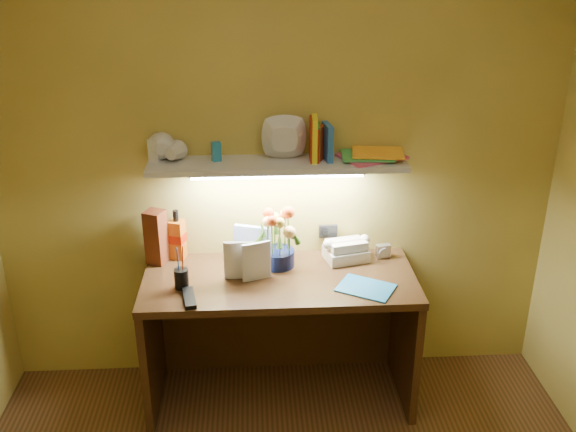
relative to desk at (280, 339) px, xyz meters
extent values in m
cube|color=#341C0E|center=(0.00, 0.00, 0.00)|extent=(1.40, 0.60, 0.75)
cube|color=#B8B8BD|center=(0.57, 0.19, 0.41)|extent=(0.08, 0.05, 0.08)
cube|color=#5E2611|center=(-0.64, 0.21, 0.52)|extent=(0.12, 0.12, 0.30)
cylinder|color=black|center=(-0.49, -0.08, 0.46)|extent=(0.08, 0.08, 0.17)
cube|color=black|center=(-0.44, -0.20, 0.39)|extent=(0.08, 0.19, 0.02)
cube|color=teal|center=(0.42, -0.14, 0.38)|extent=(0.32, 0.30, 0.01)
imported|color=beige|center=(-0.28, 0.00, 0.48)|extent=(0.16, 0.03, 0.21)
imported|color=silver|center=(-0.19, -0.04, 0.48)|extent=(0.15, 0.06, 0.21)
cube|color=silver|center=(0.00, 0.18, 0.93)|extent=(1.30, 0.25, 0.03)
imported|color=silver|center=(-0.57, 0.19, 0.99)|extent=(0.16, 0.16, 0.11)
imported|color=silver|center=(-0.53, 0.16, 0.99)|extent=(0.13, 0.13, 0.09)
imported|color=silver|center=(0.04, 0.18, 0.97)|extent=(0.23, 0.23, 0.06)
cube|color=silver|center=(-0.61, 0.22, 1.00)|extent=(0.06, 0.06, 0.12)
cube|color=teal|center=(-0.31, 0.20, 0.99)|extent=(0.05, 0.05, 0.10)
cube|color=#A5280F|center=(0.18, 0.20, 1.05)|extent=(0.03, 0.15, 0.21)
cube|color=yellow|center=(0.19, 0.19, 1.05)|extent=(0.03, 0.14, 0.22)
cube|color=#2861B3|center=(0.25, 0.19, 1.03)|extent=(0.05, 0.14, 0.18)
cube|color=#278233|center=(0.20, 0.20, 1.03)|extent=(0.03, 0.12, 0.18)
cube|color=#A5280F|center=(0.21, 0.18, 1.03)|extent=(0.07, 0.12, 0.17)
cube|color=#E75181|center=(0.49, 0.21, 0.95)|extent=(0.37, 0.33, 0.01)
cube|color=#44BA58|center=(0.46, 0.19, 0.96)|extent=(0.27, 0.21, 0.01)
cube|color=#FFAE22|center=(0.51, 0.19, 0.97)|extent=(0.28, 0.22, 0.01)
camera|label=1|loc=(-0.13, -2.88, 1.97)|focal=40.00mm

